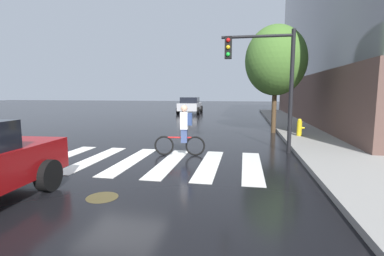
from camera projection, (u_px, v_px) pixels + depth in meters
ground_plane at (120, 160)px, 8.75m from camera, size 120.00×120.00×0.00m
crosswalk_stripes at (131, 161)px, 8.69m from camera, size 7.87×3.56×0.01m
manhole_cover at (102, 197)px, 5.66m from camera, size 0.64×0.64×0.01m
sedan_mid at (190, 105)px, 28.38m from camera, size 2.38×4.78×1.62m
cyclist at (183, 131)px, 9.32m from camera, size 1.70×0.39×1.69m
traffic_light_near at (267, 70)px, 9.64m from camera, size 2.47×0.28×4.20m
fire_hydrant at (299, 127)px, 12.72m from camera, size 0.33×0.22×0.78m
street_tree_near at (276, 61)px, 14.31m from camera, size 3.09×3.09×5.50m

